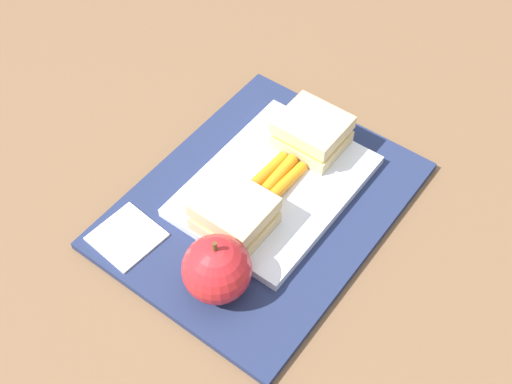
{
  "coord_description": "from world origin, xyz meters",
  "views": [
    {
      "loc": [
        0.39,
        0.28,
        0.64
      ],
      "look_at": [
        0.01,
        0.0,
        0.04
      ],
      "focal_mm": 46.64,
      "sensor_mm": 36.0,
      "label": 1
    }
  ],
  "objects_px": {
    "food_tray": "(275,186)",
    "carrot_sticks_bundle": "(276,178)",
    "apple": "(217,269)",
    "sandwich_half_left": "(312,132)",
    "sandwich_half_right": "(234,214)",
    "paper_napkin": "(127,237)"
  },
  "relations": [
    {
      "from": "sandwich_half_right",
      "to": "apple",
      "type": "xyz_separation_m",
      "value": [
        0.07,
        0.03,
        0.0
      ]
    },
    {
      "from": "sandwich_half_right",
      "to": "paper_napkin",
      "type": "distance_m",
      "value": 0.13
    },
    {
      "from": "sandwich_half_right",
      "to": "carrot_sticks_bundle",
      "type": "bearing_deg",
      "value": 179.98
    },
    {
      "from": "food_tray",
      "to": "sandwich_half_left",
      "type": "relative_size",
      "value": 2.88
    },
    {
      "from": "sandwich_half_right",
      "to": "paper_napkin",
      "type": "bearing_deg",
      "value": -48.97
    },
    {
      "from": "food_tray",
      "to": "carrot_sticks_bundle",
      "type": "bearing_deg",
      "value": 178.71
    },
    {
      "from": "food_tray",
      "to": "carrot_sticks_bundle",
      "type": "relative_size",
      "value": 3.02
    },
    {
      "from": "food_tray",
      "to": "sandwich_half_right",
      "type": "height_order",
      "value": "sandwich_half_right"
    },
    {
      "from": "sandwich_half_left",
      "to": "food_tray",
      "type": "bearing_deg",
      "value": 0.0
    },
    {
      "from": "sandwich_half_left",
      "to": "carrot_sticks_bundle",
      "type": "distance_m",
      "value": 0.08
    },
    {
      "from": "food_tray",
      "to": "apple",
      "type": "height_order",
      "value": "apple"
    },
    {
      "from": "sandwich_half_right",
      "to": "paper_napkin",
      "type": "height_order",
      "value": "sandwich_half_right"
    },
    {
      "from": "sandwich_half_right",
      "to": "carrot_sticks_bundle",
      "type": "xyz_separation_m",
      "value": [
        -0.08,
        0.0,
        -0.01
      ]
    },
    {
      "from": "food_tray",
      "to": "sandwich_half_left",
      "type": "bearing_deg",
      "value": 180.0
    },
    {
      "from": "food_tray",
      "to": "carrot_sticks_bundle",
      "type": "distance_m",
      "value": 0.01
    },
    {
      "from": "sandwich_half_left",
      "to": "paper_napkin",
      "type": "height_order",
      "value": "sandwich_half_left"
    },
    {
      "from": "food_tray",
      "to": "sandwich_half_right",
      "type": "distance_m",
      "value": 0.08
    },
    {
      "from": "food_tray",
      "to": "apple",
      "type": "bearing_deg",
      "value": 11.99
    },
    {
      "from": "food_tray",
      "to": "sandwich_half_left",
      "type": "xyz_separation_m",
      "value": [
        -0.08,
        0.0,
        0.03
      ]
    },
    {
      "from": "sandwich_half_left",
      "to": "sandwich_half_right",
      "type": "distance_m",
      "value": 0.16
    },
    {
      "from": "carrot_sticks_bundle",
      "to": "food_tray",
      "type": "bearing_deg",
      "value": -1.29
    },
    {
      "from": "sandwich_half_left",
      "to": "apple",
      "type": "relative_size",
      "value": 0.93
    }
  ]
}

